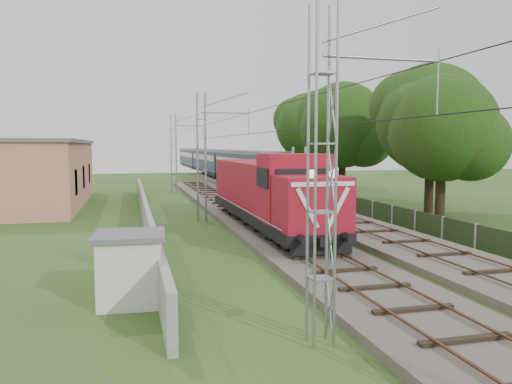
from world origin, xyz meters
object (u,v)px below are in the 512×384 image
object	(u,v)px
relay_hut	(130,268)
signal_post	(327,177)
locomotive	(267,192)
coach_rake	(212,160)

from	to	relation	value
relay_hut	signal_post	bearing A→B (deg)	42.66
locomotive	signal_post	xyz separation A→B (m)	(2.80, -1.89, 0.87)
locomotive	signal_post	distance (m)	3.49
coach_rake	signal_post	world-z (taller)	signal_post
locomotive	signal_post	world-z (taller)	locomotive
locomotive	coach_rake	xyz separation A→B (m)	(5.00, 49.50, 0.36)
signal_post	relay_hut	world-z (taller)	signal_post
coach_rake	relay_hut	world-z (taller)	coach_rake
coach_rake	relay_hut	distance (m)	62.06
coach_rake	signal_post	distance (m)	51.44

